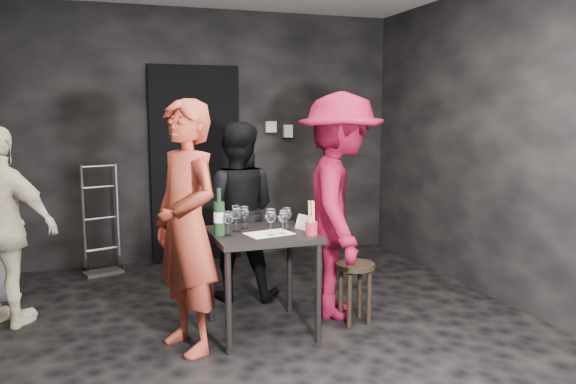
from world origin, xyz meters
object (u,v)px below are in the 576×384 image
object	(u,v)px
bystander_cream	(1,226)
wine_bottle	(219,217)
server_red	(186,211)
woman_black	(236,209)
man_maroon	(340,187)
stool	(355,277)
breadstick_cup	(311,219)
hand_truck	(102,252)
tasting_table	(262,245)

from	to	relation	value
bystander_cream	wine_bottle	distance (m)	1.67
server_red	woman_black	distance (m)	1.12
server_red	man_maroon	bearing A→B (deg)	80.64
man_maroon	wine_bottle	xyz separation A→B (m)	(-0.99, -0.16, -0.16)
stool	breadstick_cup	xyz separation A→B (m)	(-0.42, -0.16, 0.51)
stool	wine_bottle	size ratio (longest dim) A/B	1.41
hand_truck	server_red	bearing A→B (deg)	-93.22
tasting_table	bystander_cream	distance (m)	1.94
bystander_cream	man_maroon	bearing A→B (deg)	-164.91
man_maroon	bystander_cream	xyz separation A→B (m)	(-2.48, 0.56, -0.27)
man_maroon	breadstick_cup	bearing A→B (deg)	153.36
hand_truck	breadstick_cup	bearing A→B (deg)	-75.42
woman_black	stool	bearing A→B (deg)	148.89
stool	man_maroon	world-z (taller)	man_maroon
hand_truck	server_red	world-z (taller)	server_red
woman_black	wine_bottle	xyz separation A→B (m)	(-0.31, -0.83, 0.10)
hand_truck	bystander_cream	xyz separation A→B (m)	(-0.69, -1.32, 0.56)
hand_truck	man_maroon	distance (m)	2.73
woman_black	man_maroon	world-z (taller)	man_maroon
server_red	breadstick_cup	world-z (taller)	server_red
bystander_cream	wine_bottle	bearing A→B (deg)	-178.00
wine_bottle	bystander_cream	bearing A→B (deg)	154.12
woman_black	wine_bottle	size ratio (longest dim) A/B	4.69
hand_truck	breadstick_cup	size ratio (longest dim) A/B	4.15
hand_truck	stool	size ratio (longest dim) A/B	2.33
hand_truck	woman_black	size ratio (longest dim) A/B	0.70
stool	wine_bottle	xyz separation A→B (m)	(-1.03, 0.05, 0.52)
hand_truck	stool	xyz separation A→B (m)	(1.83, -2.09, 0.15)
woman_black	breadstick_cup	xyz separation A→B (m)	(0.30, -1.03, 0.09)
server_red	woman_black	size ratio (longest dim) A/B	1.23
server_red	bystander_cream	xyz separation A→B (m)	(-1.25, 0.85, -0.19)
hand_truck	breadstick_cup	world-z (taller)	hand_truck
server_red	man_maroon	xyz separation A→B (m)	(1.24, 0.29, 0.08)
server_red	wine_bottle	size ratio (longest dim) A/B	5.75
tasting_table	breadstick_cup	world-z (taller)	breadstick_cup
tasting_table	woman_black	bearing A→B (deg)	89.82
hand_truck	wine_bottle	bearing A→B (deg)	-86.16
man_maroon	stool	bearing A→B (deg)	-149.60
tasting_table	breadstick_cup	xyz separation A→B (m)	(0.30, -0.22, 0.22)
bystander_cream	wine_bottle	size ratio (longest dim) A/B	4.62
man_maroon	breadstick_cup	world-z (taller)	man_maroon
bystander_cream	wine_bottle	xyz separation A→B (m)	(1.49, -0.73, 0.11)
stool	bystander_cream	world-z (taller)	bystander_cream
woman_black	man_maroon	size ratio (longest dim) A/B	0.75
stool	woman_black	xyz separation A→B (m)	(-0.72, 0.87, 0.42)
breadstick_cup	man_maroon	bearing A→B (deg)	44.30
server_red	woman_black	world-z (taller)	server_red
tasting_table	hand_truck	bearing A→B (deg)	118.74
server_red	man_maroon	distance (m)	1.27
tasting_table	wine_bottle	size ratio (longest dim) A/B	2.25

